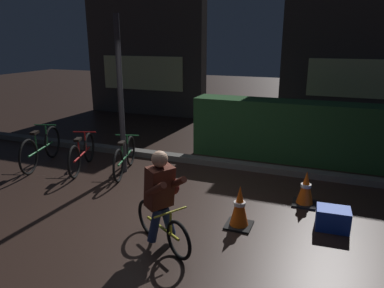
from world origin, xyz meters
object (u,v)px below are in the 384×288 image
(traffic_cone_near, at_px, (239,207))
(parked_bike_center_left, at_px, (125,157))
(parked_bike_leftmost, at_px, (41,148))
(street_post, at_px, (121,97))
(blue_crate, at_px, (333,219))
(cyclist, at_px, (162,198))
(parked_bike_left_mid, at_px, (82,154))
(traffic_cone_far, at_px, (306,189))

(traffic_cone_near, bearing_deg, parked_bike_center_left, 154.14)
(parked_bike_leftmost, bearing_deg, parked_bike_center_left, -99.91)
(parked_bike_center_left, relative_size, traffic_cone_near, 2.43)
(street_post, relative_size, blue_crate, 6.67)
(parked_bike_center_left, bearing_deg, cyclist, -155.15)
(street_post, distance_m, parked_bike_left_mid, 1.43)
(parked_bike_left_mid, bearing_deg, traffic_cone_near, -127.41)
(cyclist, bearing_deg, parked_bike_center_left, 163.06)
(parked_bike_leftmost, height_order, traffic_cone_far, parked_bike_leftmost)
(parked_bike_left_mid, relative_size, parked_bike_center_left, 1.00)
(parked_bike_center_left, distance_m, traffic_cone_far, 3.37)
(parked_bike_left_mid, bearing_deg, street_post, -97.07)
(parked_bike_center_left, distance_m, cyclist, 2.72)
(parked_bike_leftmost, xyz_separation_m, blue_crate, (5.61, -0.62, -0.21))
(street_post, height_order, parked_bike_left_mid, street_post)
(traffic_cone_near, bearing_deg, traffic_cone_far, 52.78)
(parked_bike_left_mid, height_order, traffic_cone_near, parked_bike_left_mid)
(parked_bike_leftmost, distance_m, traffic_cone_far, 5.19)
(traffic_cone_near, height_order, cyclist, cyclist)
(parked_bike_left_mid, bearing_deg, cyclist, -144.89)
(parked_bike_leftmost, height_order, parked_bike_left_mid, parked_bike_leftmost)
(traffic_cone_near, height_order, blue_crate, traffic_cone_near)
(street_post, relative_size, cyclist, 2.36)
(street_post, xyz_separation_m, parked_bike_leftmost, (-1.77, -0.28, -1.11))
(parked_bike_leftmost, height_order, blue_crate, parked_bike_leftmost)
(blue_crate, relative_size, cyclist, 0.35)
(parked_bike_left_mid, height_order, cyclist, cyclist)
(parked_bike_left_mid, relative_size, cyclist, 1.18)
(parked_bike_center_left, relative_size, cyclist, 1.18)
(parked_bike_leftmost, relative_size, cyclist, 1.33)
(traffic_cone_near, bearing_deg, cyclist, -135.20)
(blue_crate, bearing_deg, parked_bike_center_left, 167.37)
(street_post, distance_m, traffic_cone_near, 3.16)
(parked_bike_leftmost, xyz_separation_m, cyclist, (3.61, -1.80, 0.27))
(parked_bike_left_mid, xyz_separation_m, cyclist, (2.68, -1.90, 0.30))
(parked_bike_center_left, bearing_deg, parked_bike_left_mid, 82.05)
(traffic_cone_near, relative_size, blue_crate, 1.37)
(parked_bike_left_mid, height_order, blue_crate, parked_bike_left_mid)
(traffic_cone_far, relative_size, blue_crate, 1.26)
(parked_bike_leftmost, bearing_deg, traffic_cone_far, -106.83)
(parked_bike_leftmost, xyz_separation_m, traffic_cone_far, (5.19, 0.03, -0.09))
(parked_bike_leftmost, distance_m, cyclist, 4.04)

